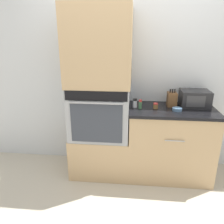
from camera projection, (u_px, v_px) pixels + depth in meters
name	position (u px, v px, depth m)	size (l,w,h in m)	color
ground_plane	(128.00, 185.00, 2.72)	(12.00, 12.00, 0.00)	beige
wall_back	(131.00, 76.00, 2.91)	(8.00, 0.05, 2.50)	silver
oven_cabinet_base	(101.00, 152.00, 2.95)	(0.75, 0.60, 0.53)	tan
wall_oven	(100.00, 111.00, 2.76)	(0.73, 0.64, 0.65)	#9EA0A5
oven_cabinet_upper	(99.00, 47.00, 2.51)	(0.75, 0.60, 0.90)	tan
counter_unit	(169.00, 142.00, 2.80)	(1.05, 0.63, 0.92)	tan
microwave	(195.00, 98.00, 2.71)	(0.35, 0.28, 0.20)	#232326
knife_block	(172.00, 99.00, 2.74)	(0.11, 0.15, 0.22)	brown
bowl	(177.00, 109.00, 2.57)	(0.11, 0.11, 0.04)	#517599
condiment_jar_near	(135.00, 103.00, 2.68)	(0.05, 0.05, 0.11)	silver
condiment_jar_mid	(156.00, 106.00, 2.65)	(0.06, 0.06, 0.07)	brown
condiment_jar_far	(140.00, 104.00, 2.64)	(0.04, 0.04, 0.11)	#427047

